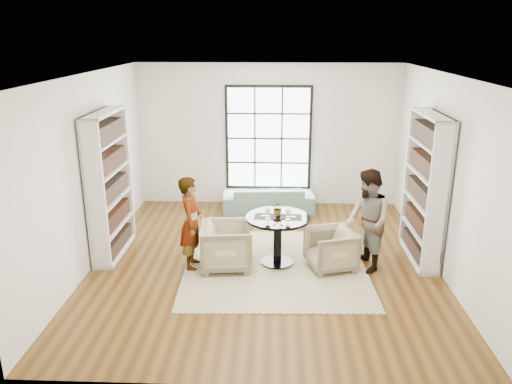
{
  "coord_description": "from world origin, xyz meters",
  "views": [
    {
      "loc": [
        0.17,
        -7.41,
        3.6
      ],
      "look_at": [
        -0.15,
        0.4,
        1.08
      ],
      "focal_mm": 35.0,
      "sensor_mm": 36.0,
      "label": 1
    }
  ],
  "objects_px": {
    "sofa": "(268,199)",
    "flower_centerpiece": "(278,208)",
    "person_left": "(191,223)",
    "armchair_right": "(331,249)",
    "wine_glass_left": "(268,210)",
    "pedestal_table": "(278,230)",
    "armchair_left": "(227,246)",
    "wine_glass_right": "(288,211)",
    "person_right": "(368,221)"
  },
  "relations": [
    {
      "from": "armchair_right",
      "to": "flower_centerpiece",
      "type": "relative_size",
      "value": 3.08
    },
    {
      "from": "pedestal_table",
      "to": "wine_glass_left",
      "type": "xyz_separation_m",
      "value": [
        -0.16,
        -0.11,
        0.37
      ]
    },
    {
      "from": "armchair_left",
      "to": "wine_glass_left",
      "type": "bearing_deg",
      "value": -91.57
    },
    {
      "from": "pedestal_table",
      "to": "wine_glass_left",
      "type": "bearing_deg",
      "value": -145.43
    },
    {
      "from": "pedestal_table",
      "to": "armchair_left",
      "type": "relative_size",
      "value": 1.26
    },
    {
      "from": "person_left",
      "to": "armchair_right",
      "type": "bearing_deg",
      "value": -89.47
    },
    {
      "from": "armchair_left",
      "to": "armchair_right",
      "type": "bearing_deg",
      "value": -94.83
    },
    {
      "from": "sofa",
      "to": "flower_centerpiece",
      "type": "height_order",
      "value": "flower_centerpiece"
    },
    {
      "from": "sofa",
      "to": "armchair_left",
      "type": "bearing_deg",
      "value": 72.76
    },
    {
      "from": "sofa",
      "to": "wine_glass_right",
      "type": "relative_size",
      "value": 9.37
    },
    {
      "from": "person_left",
      "to": "flower_centerpiece",
      "type": "distance_m",
      "value": 1.39
    },
    {
      "from": "pedestal_table",
      "to": "flower_centerpiece",
      "type": "distance_m",
      "value": 0.35
    },
    {
      "from": "person_right",
      "to": "flower_centerpiece",
      "type": "distance_m",
      "value": 1.41
    },
    {
      "from": "pedestal_table",
      "to": "wine_glass_right",
      "type": "bearing_deg",
      "value": -38.14
    },
    {
      "from": "sofa",
      "to": "person_left",
      "type": "bearing_deg",
      "value": 62.06
    },
    {
      "from": "armchair_left",
      "to": "wine_glass_left",
      "type": "relative_size",
      "value": 3.94
    },
    {
      "from": "wine_glass_left",
      "to": "flower_centerpiece",
      "type": "relative_size",
      "value": 0.89
    },
    {
      "from": "person_right",
      "to": "wine_glass_right",
      "type": "distance_m",
      "value": 1.24
    },
    {
      "from": "armchair_right",
      "to": "wine_glass_right",
      "type": "bearing_deg",
      "value": -105.98
    },
    {
      "from": "pedestal_table",
      "to": "person_right",
      "type": "relative_size",
      "value": 0.63
    },
    {
      "from": "armchair_left",
      "to": "wine_glass_left",
      "type": "xyz_separation_m",
      "value": [
        0.65,
        0.05,
        0.59
      ]
    },
    {
      "from": "pedestal_table",
      "to": "flower_centerpiece",
      "type": "relative_size",
      "value": 4.41
    },
    {
      "from": "pedestal_table",
      "to": "armchair_right",
      "type": "bearing_deg",
      "value": -8.12
    },
    {
      "from": "sofa",
      "to": "flower_centerpiece",
      "type": "distance_m",
      "value": 2.5
    },
    {
      "from": "armchair_left",
      "to": "armchair_right",
      "type": "height_order",
      "value": "armchair_left"
    },
    {
      "from": "wine_glass_left",
      "to": "person_right",
      "type": "bearing_deg",
      "value": -0.43
    },
    {
      "from": "sofa",
      "to": "armchair_right",
      "type": "relative_size",
      "value": 2.64
    },
    {
      "from": "armchair_right",
      "to": "person_right",
      "type": "bearing_deg",
      "value": 73.73
    },
    {
      "from": "person_right",
      "to": "armchair_right",
      "type": "bearing_deg",
      "value": -103.73
    },
    {
      "from": "person_left",
      "to": "sofa",
      "type": "bearing_deg",
      "value": -24.28
    },
    {
      "from": "person_right",
      "to": "flower_centerpiece",
      "type": "xyz_separation_m",
      "value": [
        -1.39,
        0.2,
        0.12
      ]
    },
    {
      "from": "sofa",
      "to": "flower_centerpiece",
      "type": "relative_size",
      "value": 8.12
    },
    {
      "from": "sofa",
      "to": "wine_glass_left",
      "type": "distance_m",
      "value": 2.68
    },
    {
      "from": "person_right",
      "to": "flower_centerpiece",
      "type": "relative_size",
      "value": 7.0
    },
    {
      "from": "sofa",
      "to": "armchair_right",
      "type": "bearing_deg",
      "value": 107.37
    },
    {
      "from": "pedestal_table",
      "to": "flower_centerpiece",
      "type": "xyz_separation_m",
      "value": [
        0.0,
        0.08,
        0.34
      ]
    },
    {
      "from": "armchair_left",
      "to": "flower_centerpiece",
      "type": "bearing_deg",
      "value": -79.81
    },
    {
      "from": "pedestal_table",
      "to": "sofa",
      "type": "xyz_separation_m",
      "value": [
        -0.19,
        2.48,
        -0.31
      ]
    },
    {
      "from": "pedestal_table",
      "to": "wine_glass_right",
      "type": "relative_size",
      "value": 5.09
    },
    {
      "from": "sofa",
      "to": "armchair_left",
      "type": "xyz_separation_m",
      "value": [
        -0.61,
        -2.64,
        0.09
      ]
    },
    {
      "from": "wine_glass_right",
      "to": "armchair_right",
      "type": "bearing_deg",
      "value": 0.29
    },
    {
      "from": "armchair_left",
      "to": "person_left",
      "type": "height_order",
      "value": "person_left"
    },
    {
      "from": "person_right",
      "to": "sofa",
      "type": "bearing_deg",
      "value": -162.47
    },
    {
      "from": "person_left",
      "to": "person_right",
      "type": "relative_size",
      "value": 0.92
    },
    {
      "from": "person_right",
      "to": "wine_glass_right",
      "type": "height_order",
      "value": "person_right"
    },
    {
      "from": "sofa",
      "to": "person_right",
      "type": "distance_m",
      "value": 3.09
    },
    {
      "from": "armchair_left",
      "to": "wine_glass_right",
      "type": "distance_m",
      "value": 1.13
    },
    {
      "from": "armchair_left",
      "to": "flower_centerpiece",
      "type": "xyz_separation_m",
      "value": [
        0.8,
        0.24,
        0.56
      ]
    },
    {
      "from": "armchair_left",
      "to": "person_right",
      "type": "relative_size",
      "value": 0.5
    },
    {
      "from": "pedestal_table",
      "to": "armchair_left",
      "type": "height_order",
      "value": "pedestal_table"
    }
  ]
}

